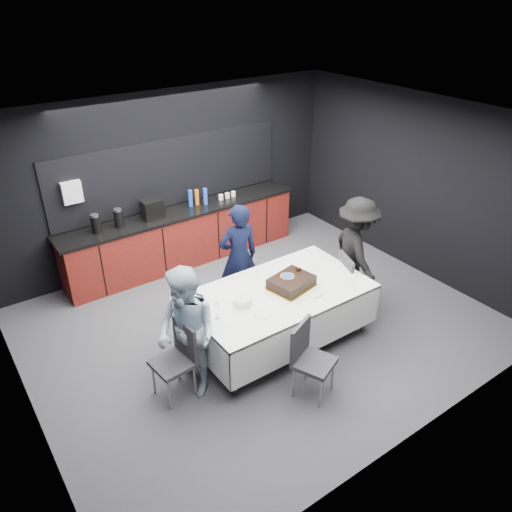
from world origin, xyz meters
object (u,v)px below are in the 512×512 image
at_px(chair_near, 308,355).
at_px(person_right, 356,252).
at_px(person_center, 239,257).
at_px(party_table, 278,299).
at_px(champagne_flute, 217,307).
at_px(chair_right, 352,280).
at_px(person_left, 187,333).
at_px(cake_assembly, 291,282).
at_px(plate_stack, 242,301).
at_px(chair_left, 178,355).

height_order(chair_near, person_right, person_right).
bearing_deg(person_center, person_right, 158.71).
relative_size(party_table, champagne_flute, 10.36).
xyz_separation_m(chair_right, person_left, (-2.61, -0.04, 0.27)).
height_order(cake_assembly, plate_stack, cake_assembly).
height_order(champagne_flute, person_right, person_right).
relative_size(plate_stack, person_left, 0.14).
distance_m(party_table, cake_assembly, 0.28).
bearing_deg(chair_right, person_center, 138.47).
distance_m(chair_right, chair_near, 1.76).
height_order(chair_left, person_left, person_left).
height_order(person_left, person_right, person_right).
bearing_deg(party_table, person_left, -174.83).
distance_m(champagne_flute, person_left, 0.46).
distance_m(party_table, chair_left, 1.51).
relative_size(plate_stack, chair_right, 0.25).
distance_m(chair_left, person_right, 3.01).
bearing_deg(chair_near, chair_right, 29.38).
relative_size(chair_near, person_center, 0.58).
xyz_separation_m(cake_assembly, chair_right, (1.05, -0.06, -0.31)).
relative_size(chair_left, person_right, 0.57).
relative_size(party_table, chair_right, 2.51).
height_order(plate_stack, chair_right, chair_right).
bearing_deg(cake_assembly, chair_near, -117.42).
distance_m(chair_left, chair_near, 1.47).
height_order(champagne_flute, chair_right, champagne_flute).
height_order(party_table, chair_left, chair_left).
bearing_deg(party_table, chair_near, -107.36).
bearing_deg(cake_assembly, chair_left, -177.44).
distance_m(chair_left, person_left, 0.30).
relative_size(chair_near, person_left, 0.58).
xyz_separation_m(party_table, person_center, (0.04, 0.98, 0.16)).
relative_size(party_table, cake_assembly, 3.59).
bearing_deg(cake_assembly, person_left, -176.40).
xyz_separation_m(champagne_flute, chair_left, (-0.56, -0.04, -0.40)).
bearing_deg(chair_right, person_right, 39.42).
bearing_deg(party_table, person_center, 87.88).
height_order(party_table, champagne_flute, champagne_flute).
bearing_deg(chair_left, chair_right, 0.39).
height_order(champagne_flute, chair_near, champagne_flute).
distance_m(party_table, person_left, 1.39).
bearing_deg(plate_stack, party_table, -0.80).
relative_size(cake_assembly, person_center, 0.40).
relative_size(champagne_flute, chair_near, 0.24).
height_order(chair_right, person_right, person_right).
distance_m(person_center, person_left, 1.79).
xyz_separation_m(party_table, person_left, (-1.38, -0.12, 0.16)).
relative_size(chair_left, chair_near, 1.00).
bearing_deg(chair_right, chair_near, -150.62).
bearing_deg(champagne_flute, party_table, 3.60).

